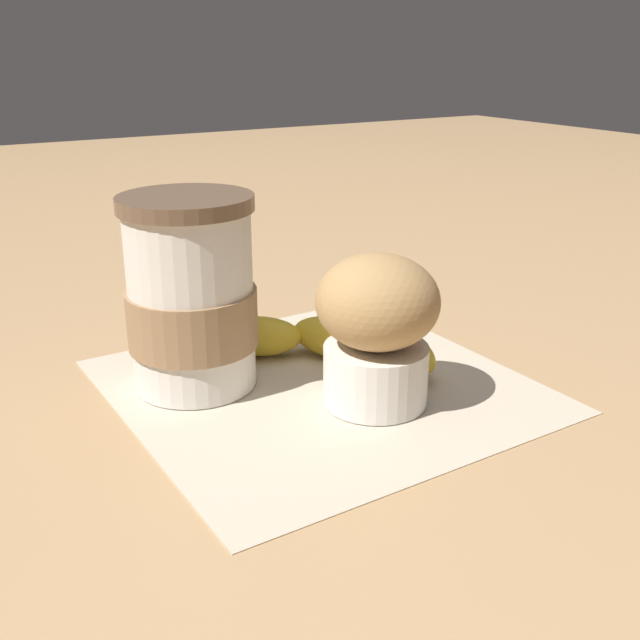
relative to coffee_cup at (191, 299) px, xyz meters
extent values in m
plane|color=tan|center=(0.07, -0.05, -0.06)|extent=(3.00, 3.00, 0.00)
cube|color=beige|center=(0.07, -0.05, -0.06)|extent=(0.28, 0.28, 0.00)
cylinder|color=silver|center=(0.00, 0.00, 0.00)|extent=(0.08, 0.08, 0.12)
cylinder|color=brown|center=(0.00, 0.00, 0.07)|extent=(0.09, 0.09, 0.01)
cylinder|color=#997551|center=(0.00, 0.00, -0.01)|extent=(0.09, 0.09, 0.04)
cylinder|color=white|center=(0.09, -0.09, -0.04)|extent=(0.07, 0.07, 0.04)
ellipsoid|color=#AD8451|center=(0.09, -0.09, 0.01)|extent=(0.08, 0.08, 0.06)
ellipsoid|color=gold|center=(0.14, -0.06, -0.05)|extent=(0.03, 0.06, 0.03)
ellipsoid|color=gold|center=(0.11, -0.01, -0.05)|extent=(0.06, 0.08, 0.03)
ellipsoid|color=gold|center=(0.06, 0.02, -0.05)|extent=(0.08, 0.06, 0.03)
ellipsoid|color=brown|center=(0.00, 0.03, -0.05)|extent=(0.06, 0.03, 0.03)
camera|label=1|loc=(-0.17, -0.46, 0.17)|focal=42.00mm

